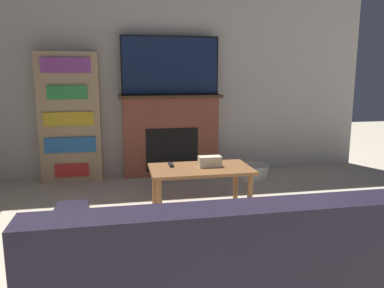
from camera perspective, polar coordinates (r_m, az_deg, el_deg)
wall_back at (r=5.18m, az=-4.14°, el=10.35°), size 5.73×0.06×2.70m
fireplace at (r=5.11m, az=-3.23°, el=1.37°), size 1.38×0.28×1.10m
tv at (r=5.02m, az=-3.31°, el=11.82°), size 1.29×0.03×0.76m
coffee_table at (r=3.64m, az=1.31°, el=-4.61°), size 0.98×0.56×0.48m
tissue_box at (r=3.66m, az=2.73°, el=-2.65°), size 0.22×0.12×0.10m
remote_control at (r=3.69m, az=-3.23°, el=-3.17°), size 0.04×0.15×0.02m
bookshelf at (r=5.04m, az=-18.07°, el=3.84°), size 0.75×0.29×1.64m
storage_basket at (r=5.07m, az=9.15°, el=-4.14°), size 0.44×0.44×0.18m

